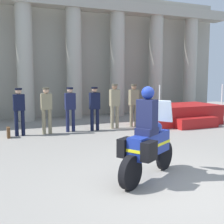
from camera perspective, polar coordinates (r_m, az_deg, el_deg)
The scene contains 11 objects.
ground_plane at distance 5.86m, azimuth 12.01°, elevation -14.14°, with size 28.00×28.00×0.00m, color gray.
colonnade_backdrop at distance 15.07m, azimuth -7.99°, elevation 11.63°, with size 17.98×1.59×6.34m.
reviewing_stand at distance 13.17m, azimuth 13.07°, elevation -0.49°, with size 3.31×2.39×1.73m.
officer_in_row_0 at distance 10.70m, azimuth -17.58°, elevation 0.79°, with size 0.38×0.24×1.67m.
officer_in_row_1 at distance 10.77m, azimuth -12.59°, elevation 1.00°, with size 0.38×0.24×1.68m.
officer_in_row_2 at distance 11.06m, azimuth -8.11°, elevation 1.22°, with size 0.38×0.24×1.67m.
officer_in_row_3 at distance 11.21m, azimuth -3.39°, elevation 1.36°, with size 0.38×0.24×1.67m.
officer_in_row_4 at distance 11.62m, azimuth 0.52°, elevation 1.87°, with size 0.38×0.24×1.77m.
officer_in_row_5 at distance 12.07m, azimuth 4.24°, elevation 1.98°, with size 0.38×0.24×1.74m.
motorcycle_with_rider at distance 5.99m, azimuth 6.96°, elevation -5.63°, with size 1.85×1.24×1.90m.
briefcase_on_ground at distance 10.61m, azimuth -19.45°, elevation -3.76°, with size 0.10×0.32×0.36m, color brown.
Camera 1 is at (-3.20, -4.43, 2.11)m, focal length 47.12 mm.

